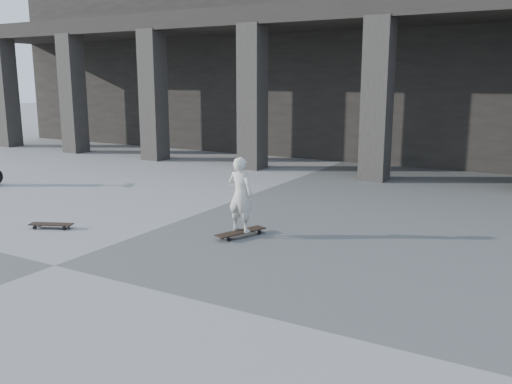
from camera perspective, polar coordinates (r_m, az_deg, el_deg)
The scene contains 5 objects.
ground at distance 7.99m, azimuth -20.45°, elevation -7.27°, with size 90.00×90.00×0.00m, color #4D4D4B.
colonnade at distance 19.45m, azimuth 12.39°, elevation 13.06°, with size 28.00×8.82×6.00m.
longboard at distance 8.82m, azimuth -1.62°, elevation -4.26°, with size 0.51×0.93×0.09m.
skateboard_spare at distance 9.92m, azimuth -20.74°, elevation -3.24°, with size 0.75×0.47×0.09m.
child at distance 8.67m, azimuth -1.64°, elevation -0.27°, with size 0.44×0.29×1.22m, color beige.
Camera 1 is at (5.91, -4.76, 2.51)m, focal length 38.00 mm.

